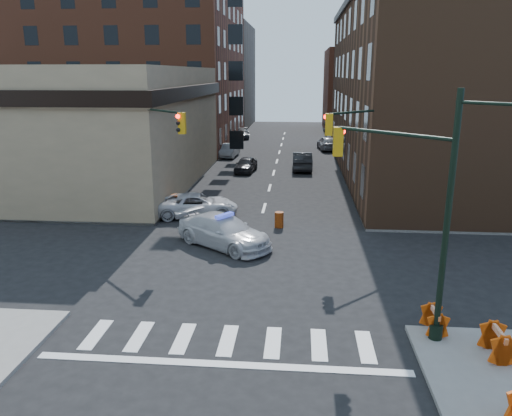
% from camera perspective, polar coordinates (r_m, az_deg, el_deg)
% --- Properties ---
extents(ground, '(140.00, 140.00, 0.00)m').
position_cam_1_polar(ground, '(23.18, -0.85, -6.49)').
color(ground, black).
rests_on(ground, ground).
extents(sidewalk_nw, '(34.00, 54.50, 0.15)m').
position_cam_1_polar(sidewalk_nw, '(60.36, -19.88, 6.20)').
color(sidewalk_nw, gray).
rests_on(sidewalk_nw, ground).
extents(sidewalk_ne, '(34.00, 54.50, 0.15)m').
position_cam_1_polar(sidewalk_ne, '(58.64, 25.81, 5.35)').
color(sidewalk_ne, gray).
rests_on(sidewalk_ne, ground).
extents(bank_building, '(22.00, 22.00, 9.00)m').
position_cam_1_polar(bank_building, '(42.71, -22.03, 8.64)').
color(bank_building, '#968262').
rests_on(bank_building, ground).
extents(apartment_block, '(25.00, 25.00, 24.00)m').
position_cam_1_polar(apartment_block, '(64.92, -14.32, 17.77)').
color(apartment_block, brown).
rests_on(apartment_block, ground).
extents(commercial_row_ne, '(14.00, 34.00, 14.00)m').
position_cam_1_polar(commercial_row_ne, '(45.26, 19.24, 12.39)').
color(commercial_row_ne, '#4E321F').
rests_on(commercial_row_ne, ground).
extents(filler_nw, '(20.00, 18.00, 16.00)m').
position_cam_1_polar(filler_nw, '(85.40, -7.57, 14.68)').
color(filler_nw, brown).
rests_on(filler_nw, ground).
extents(filler_ne, '(16.00, 16.00, 12.00)m').
position_cam_1_polar(filler_ne, '(80.34, 13.79, 12.93)').
color(filler_ne, brown).
rests_on(filler_ne, ground).
extents(signal_pole_se, '(5.40, 5.27, 8.00)m').
position_cam_1_polar(signal_pole_se, '(16.83, 17.96, 0.86)').
color(signal_pole_se, black).
rests_on(signal_pole_se, sidewalk_se).
extents(signal_pole_nw, '(3.58, 3.67, 8.00)m').
position_cam_1_polar(signal_pole_nw, '(28.27, -11.72, 6.28)').
color(signal_pole_nw, black).
rests_on(signal_pole_nw, sidewalk_nw).
extents(signal_pole_ne, '(3.67, 3.58, 8.00)m').
position_cam_1_polar(signal_pole_ne, '(27.35, 12.60, 5.94)').
color(signal_pole_ne, black).
rests_on(signal_pole_ne, sidewalk_ne).
extents(tree_ne_near, '(3.00, 3.00, 4.85)m').
position_cam_1_polar(tree_ne_near, '(47.99, 11.42, 8.82)').
color(tree_ne_near, black).
rests_on(tree_ne_near, sidewalk_ne).
extents(tree_ne_far, '(3.00, 3.00, 4.85)m').
position_cam_1_polar(tree_ne_far, '(55.91, 10.55, 9.73)').
color(tree_ne_far, black).
rests_on(tree_ne_far, sidewalk_ne).
extents(police_car, '(5.70, 4.99, 1.58)m').
position_cam_1_polar(police_car, '(25.38, -3.70, -2.68)').
color(police_car, silver).
rests_on(police_car, ground).
extents(pickup, '(5.48, 3.48, 1.41)m').
position_cam_1_polar(pickup, '(30.92, -6.78, 0.35)').
color(pickup, silver).
rests_on(pickup, ground).
extents(parked_car_wnear, '(2.01, 4.05, 1.33)m').
position_cam_1_polar(parked_car_wnear, '(44.61, -1.16, 4.98)').
color(parked_car_wnear, black).
rests_on(parked_car_wnear, ground).
extents(parked_car_wfar, '(1.78, 4.32, 1.39)m').
position_cam_1_polar(parked_car_wfar, '(52.80, -3.03, 6.59)').
color(parked_car_wfar, gray).
rests_on(parked_car_wfar, ground).
extents(parked_car_wdeep, '(2.34, 4.65, 1.29)m').
position_cam_1_polar(parked_car_wdeep, '(67.94, -1.58, 8.49)').
color(parked_car_wdeep, black).
rests_on(parked_car_wdeep, ground).
extents(parked_car_enear, '(1.82, 4.95, 1.62)m').
position_cam_1_polar(parked_car_enear, '(45.82, 5.30, 5.38)').
color(parked_car_enear, black).
rests_on(parked_car_enear, ground).
extents(parked_car_efar, '(2.42, 4.87, 1.59)m').
position_cam_1_polar(parked_car_efar, '(58.34, 8.14, 7.38)').
color(parked_car_efar, gray).
rests_on(parked_car_efar, ground).
extents(pedestrian_a, '(0.84, 0.71, 1.96)m').
position_cam_1_polar(pedestrian_a, '(33.65, -16.74, 1.77)').
color(pedestrian_a, black).
rests_on(pedestrian_a, sidewalk_nw).
extents(pedestrian_b, '(0.99, 0.84, 1.78)m').
position_cam_1_polar(pedestrian_b, '(32.92, -21.10, 0.94)').
color(pedestrian_b, black).
rests_on(pedestrian_b, sidewalk_nw).
extents(pedestrian_c, '(0.96, 0.88, 1.57)m').
position_cam_1_polar(pedestrian_c, '(32.26, -18.95, 0.67)').
color(pedestrian_c, '#1F272F').
rests_on(pedestrian_c, sidewalk_nw).
extents(barrel_road, '(0.53, 0.53, 0.90)m').
position_cam_1_polar(barrel_road, '(28.53, 2.66, -1.35)').
color(barrel_road, '#EC4B0B').
rests_on(barrel_road, ground).
extents(barrel_bank, '(0.67, 0.67, 1.12)m').
position_cam_1_polar(barrel_bank, '(32.08, -9.09, 0.54)').
color(barrel_bank, red).
rests_on(barrel_bank, ground).
extents(barricade_se_a, '(0.58, 1.11, 0.82)m').
position_cam_1_polar(barricade_se_a, '(18.09, 19.70, -12.03)').
color(barricade_se_a, red).
rests_on(barricade_se_a, sidewalk_se).
extents(barricade_se_b, '(0.62, 1.24, 0.93)m').
position_cam_1_polar(barricade_se_b, '(17.36, 25.89, -13.73)').
color(barricade_se_b, red).
rests_on(barricade_se_b, sidewalk_se).
extents(barricade_nw_a, '(1.18, 0.74, 0.83)m').
position_cam_1_polar(barricade_nw_a, '(31.72, -11.13, 0.29)').
color(barricade_nw_a, red).
rests_on(barricade_nw_a, sidewalk_nw).
extents(barricade_nw_b, '(1.12, 0.67, 0.79)m').
position_cam_1_polar(barricade_nw_b, '(32.07, -14.92, 0.19)').
color(barricade_nw_b, red).
rests_on(barricade_nw_b, sidewalk_nw).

